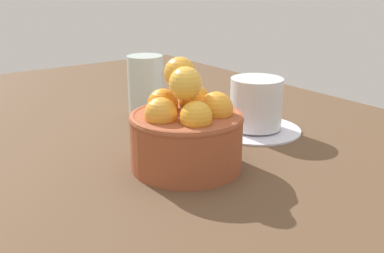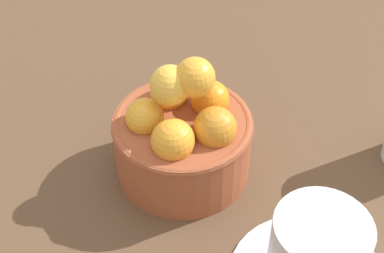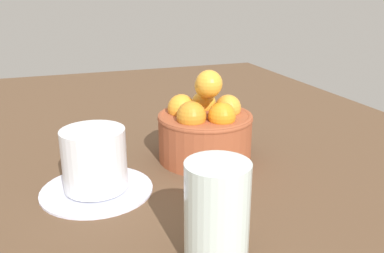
{
  "view_description": "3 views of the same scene",
  "coord_description": "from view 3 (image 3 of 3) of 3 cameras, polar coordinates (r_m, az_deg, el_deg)",
  "views": [
    {
      "loc": [
        43.72,
        -30.88,
        23.45
      ],
      "look_at": [
        -1.05,
        1.64,
        4.86
      ],
      "focal_mm": 42.41,
      "sensor_mm": 36.0,
      "label": 1
    },
    {
      "loc": [
        13.96,
        36.74,
        42.79
      ],
      "look_at": [
        -1.05,
        -0.04,
        5.82
      ],
      "focal_mm": 50.0,
      "sensor_mm": 36.0,
      "label": 2
    },
    {
      "loc": [
        -54.8,
        21.55,
        25.21
      ],
      "look_at": [
        -1.47,
        2.61,
        5.95
      ],
      "focal_mm": 38.7,
      "sensor_mm": 36.0,
      "label": 3
    }
  ],
  "objects": [
    {
      "name": "ground_plane",
      "position": [
        0.65,
        1.75,
        -6.07
      ],
      "size": [
        147.36,
        89.38,
        4.13
      ],
      "primitive_type": "cube",
      "color": "brown"
    },
    {
      "name": "terracotta_bowl",
      "position": [
        0.62,
        1.79,
        -0.16
      ],
      "size": [
        14.27,
        14.27,
        14.01
      ],
      "color": "#9E4C2D",
      "rests_on": "ground_plane"
    },
    {
      "name": "coffee_cup",
      "position": [
        0.54,
        -13.23,
        -5.17
      ],
      "size": [
        14.42,
        14.42,
        8.42
      ],
      "color": "white",
      "rests_on": "ground_plane"
    },
    {
      "name": "water_glass",
      "position": [
        0.39,
        3.45,
        -11.9
      ],
      "size": [
        6.18,
        6.18,
        10.26
      ],
      "primitive_type": "cylinder",
      "color": "silver",
      "rests_on": "ground_plane"
    }
  ]
}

